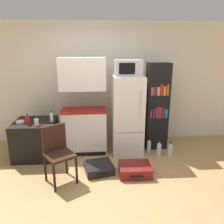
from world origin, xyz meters
TOP-DOWN VIEW (x-y plane):
  - ground_plane at (0.00, 0.00)m, footprint 24.00×24.00m
  - wall_back at (0.20, 2.00)m, footprint 6.40×0.10m
  - side_table at (-1.35, 1.21)m, footprint 0.77×0.78m
  - kitchen_hutch at (-0.40, 1.35)m, footprint 0.89×0.51m
  - refrigerator at (0.46, 1.28)m, footprint 0.60×0.67m
  - microwave at (0.45, 1.28)m, footprint 0.50×0.38m
  - bookshelf at (1.10, 1.44)m, footprint 0.44×0.33m
  - bottle_clear_short at (-1.24, 0.96)m, footprint 0.08×0.08m
  - bottle_ketchup_red at (-1.41, 1.04)m, footprint 0.08×0.08m
  - bottle_milk_white at (-1.02, 1.18)m, footprint 0.07×0.07m
  - bowl at (-1.59, 1.13)m, footprint 0.16×0.16m
  - chair at (-0.78, 0.31)m, footprint 0.55×0.55m
  - suitcase_large_flat at (0.47, 0.38)m, footprint 0.54×0.46m
  - suitcase_small_flat at (-0.13, 0.51)m, footprint 0.55×0.53m
  - water_bottle_front at (1.07, 1.02)m, footprint 0.09×0.09m
  - water_bottle_middle at (1.29, 0.99)m, footprint 0.09×0.09m
  - water_bottle_back at (0.91, 1.19)m, footprint 0.08×0.08m

SIDE VIEW (x-z plane):
  - ground_plane at x=0.00m, z-range 0.00..0.00m
  - suitcase_small_flat at x=-0.13m, z-range 0.00..0.14m
  - suitcase_large_flat at x=0.47m, z-range 0.00..0.17m
  - water_bottle_middle at x=1.29m, z-range -0.02..0.27m
  - water_bottle_back at x=0.91m, z-range -0.02..0.27m
  - water_bottle_front at x=1.07m, z-range -0.02..0.28m
  - side_table at x=-1.35m, z-range 0.00..0.71m
  - chair at x=-0.78m, z-range 0.09..1.00m
  - bowl at x=-1.59m, z-range 0.71..0.75m
  - bottle_clear_short at x=-1.24m, z-range 0.70..0.85m
  - refrigerator at x=0.46m, z-range 0.00..1.56m
  - bottle_ketchup_red at x=-1.41m, z-range 0.69..0.90m
  - bottle_milk_white at x=-1.02m, z-range 0.69..0.90m
  - kitchen_hutch at x=-0.40m, z-range -0.08..1.82m
  - bookshelf at x=1.10m, z-range 0.00..1.80m
  - wall_back at x=0.20m, z-range 0.00..2.62m
  - microwave at x=0.45m, z-range 1.56..1.86m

